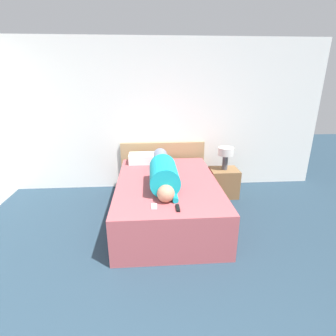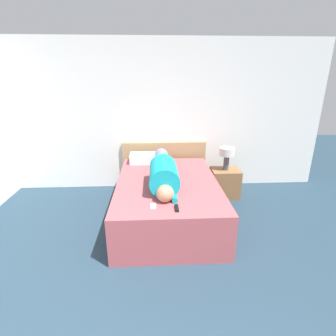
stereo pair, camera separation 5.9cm
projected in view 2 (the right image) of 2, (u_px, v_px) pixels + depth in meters
wall_back at (151, 117)px, 4.63m from camera, size 6.15×0.06×2.60m
bed at (167, 200)px, 3.80m from camera, size 1.41×2.09×0.59m
headboard at (164, 165)px, 4.87m from camera, size 1.53×0.04×0.85m
nightstand at (225, 183)px, 4.52m from camera, size 0.47×0.39×0.49m
table_lamp at (227, 154)px, 4.34m from camera, size 0.25×0.25×0.38m
person_lying at (163, 172)px, 3.60m from camera, size 0.37×1.64×0.37m
pillow_near_headboard at (145, 158)px, 4.46m from camera, size 0.52×0.29×0.16m
tv_remote at (177, 208)px, 2.92m from camera, size 0.04×0.15×0.02m
cell_phone at (153, 206)px, 2.98m from camera, size 0.06×0.13×0.01m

